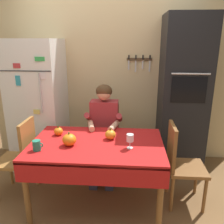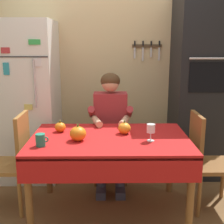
# 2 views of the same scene
# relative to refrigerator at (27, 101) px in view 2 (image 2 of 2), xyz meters

# --- Properties ---
(ground_plane) EXTENTS (10.00, 10.00, 0.00)m
(ground_plane) POSITION_rel_refrigerator_xyz_m (0.95, -0.96, -0.90)
(ground_plane) COLOR brown
(ground_plane) RESTS_ON ground
(back_wall_assembly) EXTENTS (3.70, 0.13, 2.60)m
(back_wall_assembly) POSITION_rel_refrigerator_xyz_m (1.00, 0.39, 0.40)
(back_wall_assembly) COLOR #D1B784
(back_wall_assembly) RESTS_ON ground
(refrigerator) EXTENTS (0.68, 0.71, 1.80)m
(refrigerator) POSITION_rel_refrigerator_xyz_m (0.00, 0.00, 0.00)
(refrigerator) COLOR white
(refrigerator) RESTS_ON ground
(wall_oven) EXTENTS (0.60, 0.64, 2.10)m
(wall_oven) POSITION_rel_refrigerator_xyz_m (2.00, 0.04, 0.15)
(wall_oven) COLOR black
(wall_oven) RESTS_ON ground
(dining_table) EXTENTS (1.40, 0.90, 0.74)m
(dining_table) POSITION_rel_refrigerator_xyz_m (0.95, -0.88, -0.24)
(dining_table) COLOR brown
(dining_table) RESTS_ON ground
(chair_behind_person) EXTENTS (0.40, 0.40, 0.93)m
(chair_behind_person) POSITION_rel_refrigerator_xyz_m (0.96, -0.09, -0.39)
(chair_behind_person) COLOR brown
(chair_behind_person) RESTS_ON ground
(seated_person) EXTENTS (0.47, 0.55, 1.25)m
(seated_person) POSITION_rel_refrigerator_xyz_m (0.96, -0.28, -0.16)
(seated_person) COLOR #38384C
(seated_person) RESTS_ON ground
(chair_left_side) EXTENTS (0.40, 0.40, 0.93)m
(chair_left_side) POSITION_rel_refrigerator_xyz_m (0.05, -0.77, -0.39)
(chair_left_side) COLOR #9E6B33
(chair_left_side) RESTS_ON ground
(chair_right_side) EXTENTS (0.40, 0.40, 0.93)m
(chair_right_side) POSITION_rel_refrigerator_xyz_m (1.85, -0.78, -0.39)
(chair_right_side) COLOR brown
(chair_right_side) RESTS_ON ground
(coffee_mug) EXTENTS (0.11, 0.08, 0.10)m
(coffee_mug) POSITION_rel_refrigerator_xyz_m (0.39, -1.08, -0.11)
(coffee_mug) COLOR #237F66
(coffee_mug) RESTS_ON dining_table
(wine_glass) EXTENTS (0.07, 0.07, 0.15)m
(wine_glass) POSITION_rel_refrigerator_xyz_m (1.30, -0.97, -0.06)
(wine_glass) COLOR white
(wine_glass) RESTS_ON dining_table
(pumpkin_large) EXTENTS (0.12, 0.12, 0.13)m
(pumpkin_large) POSITION_rel_refrigerator_xyz_m (1.09, -0.76, -0.11)
(pumpkin_large) COLOR orange
(pumpkin_large) RESTS_ON dining_table
(pumpkin_medium) EXTENTS (0.14, 0.14, 0.15)m
(pumpkin_medium) POSITION_rel_refrigerator_xyz_m (0.68, -0.95, -0.10)
(pumpkin_medium) COLOR orange
(pumpkin_medium) RESTS_ON dining_table
(pumpkin_small) EXTENTS (0.10, 0.10, 0.11)m
(pumpkin_small) POSITION_rel_refrigerator_xyz_m (0.49, -0.69, -0.11)
(pumpkin_small) COLOR orange
(pumpkin_small) RESTS_ON dining_table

